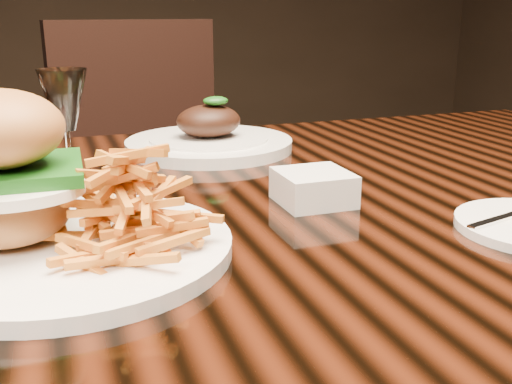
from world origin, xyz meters
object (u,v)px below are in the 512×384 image
object	(u,v)px
burger_plate	(65,200)
wine_glass	(65,105)
chair_far	(153,178)
far_dish	(209,140)
dining_table	(240,254)

from	to	relation	value
burger_plate	wine_glass	size ratio (longest dim) A/B	1.92
chair_far	far_dish	bearing A→B (deg)	-99.67
dining_table	burger_plate	bearing A→B (deg)	-148.83
wine_glass	far_dish	bearing A→B (deg)	41.54
wine_glass	dining_table	bearing A→B (deg)	-18.43
burger_plate	far_dish	distance (m)	0.46
dining_table	chair_far	bearing A→B (deg)	87.60
chair_far	burger_plate	bearing A→B (deg)	-112.86
dining_table	wine_glass	bearing A→B (deg)	161.57
burger_plate	chair_far	size ratio (longest dim) A/B	0.32
dining_table	wine_glass	xyz separation A→B (m)	(-0.20, 0.07, 0.19)
dining_table	burger_plate	distance (m)	0.28
wine_glass	far_dish	xyz separation A→B (m)	(0.23, 0.20, -0.10)
burger_plate	far_dish	size ratio (longest dim) A/B	1.10
wine_glass	chair_far	world-z (taller)	chair_far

